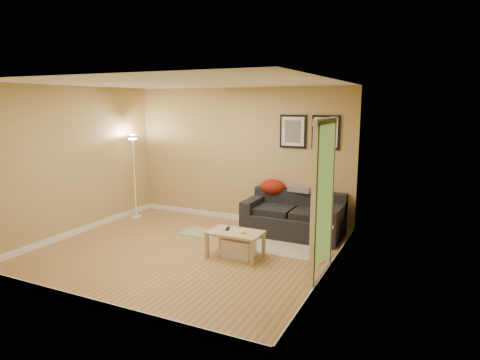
{
  "coord_description": "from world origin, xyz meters",
  "views": [
    {
      "loc": [
        3.47,
        -5.26,
        2.31
      ],
      "look_at": [
        0.55,
        0.85,
        1.05
      ],
      "focal_mm": 31.12,
      "sensor_mm": 36.0,
      "label": 1
    }
  ],
  "objects_px": {
    "storage_bin": "(239,248)",
    "floor_lamp": "(135,179)",
    "sofa": "(293,214)",
    "coffee_table": "(235,244)",
    "side_table": "(321,243)",
    "book_stack": "(323,223)"
  },
  "relations": [
    {
      "from": "book_stack",
      "to": "side_table",
      "type": "bearing_deg",
      "value": -139.49
    },
    {
      "from": "side_table",
      "to": "floor_lamp",
      "type": "height_order",
      "value": "floor_lamp"
    },
    {
      "from": "coffee_table",
      "to": "floor_lamp",
      "type": "bearing_deg",
      "value": 144.31
    },
    {
      "from": "coffee_table",
      "to": "side_table",
      "type": "bearing_deg",
      "value": 5.73
    },
    {
      "from": "floor_lamp",
      "to": "side_table",
      "type": "bearing_deg",
      "value": -9.93
    },
    {
      "from": "book_stack",
      "to": "floor_lamp",
      "type": "relative_size",
      "value": 0.16
    },
    {
      "from": "coffee_table",
      "to": "side_table",
      "type": "relative_size",
      "value": 1.52
    },
    {
      "from": "sofa",
      "to": "floor_lamp",
      "type": "bearing_deg",
      "value": -175.2
    },
    {
      "from": "sofa",
      "to": "floor_lamp",
      "type": "xyz_separation_m",
      "value": [
        -3.27,
        -0.27,
        0.43
      ]
    },
    {
      "from": "coffee_table",
      "to": "storage_bin",
      "type": "relative_size",
      "value": 1.72
    },
    {
      "from": "side_table",
      "to": "book_stack",
      "type": "height_order",
      "value": "book_stack"
    },
    {
      "from": "coffee_table",
      "to": "book_stack",
      "type": "relative_size",
      "value": 3.05
    },
    {
      "from": "storage_bin",
      "to": "side_table",
      "type": "relative_size",
      "value": 0.89
    },
    {
      "from": "sofa",
      "to": "book_stack",
      "type": "distance_m",
      "value": 1.25
    },
    {
      "from": "coffee_table",
      "to": "storage_bin",
      "type": "xyz_separation_m",
      "value": [
        0.04,
        0.04,
        -0.06
      ]
    },
    {
      "from": "side_table",
      "to": "floor_lamp",
      "type": "xyz_separation_m",
      "value": [
        -4.02,
        0.7,
        0.54
      ]
    },
    {
      "from": "sofa",
      "to": "book_stack",
      "type": "xyz_separation_m",
      "value": [
        0.77,
        -0.96,
        0.2
      ]
    },
    {
      "from": "storage_bin",
      "to": "floor_lamp",
      "type": "height_order",
      "value": "floor_lamp"
    },
    {
      "from": "sofa",
      "to": "storage_bin",
      "type": "distance_m",
      "value": 1.44
    },
    {
      "from": "side_table",
      "to": "book_stack",
      "type": "xyz_separation_m",
      "value": [
        0.02,
        0.02,
        0.31
      ]
    },
    {
      "from": "sofa",
      "to": "coffee_table",
      "type": "bearing_deg",
      "value": -107.69
    },
    {
      "from": "sofa",
      "to": "side_table",
      "type": "height_order",
      "value": "sofa"
    }
  ]
}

